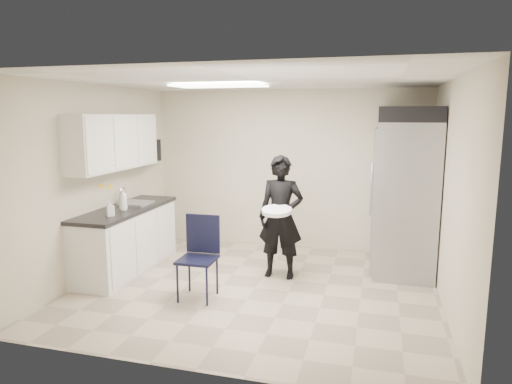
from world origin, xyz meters
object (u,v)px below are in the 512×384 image
(lower_counter, at_px, (127,241))
(man_tuxedo, at_px, (281,217))
(commercial_fridge, at_px, (405,197))
(folding_chair, at_px, (197,260))

(lower_counter, distance_m, man_tuxedo, 2.22)
(commercial_fridge, distance_m, folding_chair, 3.05)
(commercial_fridge, relative_size, man_tuxedo, 1.26)
(lower_counter, relative_size, folding_chair, 1.96)
(lower_counter, xyz_separation_m, man_tuxedo, (2.16, 0.32, 0.40))
(man_tuxedo, bearing_deg, folding_chair, -128.06)
(commercial_fridge, xyz_separation_m, folding_chair, (-2.42, -1.77, -0.57))
(folding_chair, relative_size, man_tuxedo, 0.58)
(lower_counter, height_order, folding_chair, folding_chair)
(lower_counter, relative_size, man_tuxedo, 1.14)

